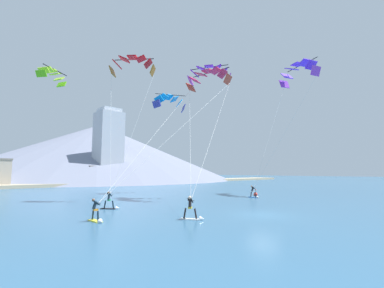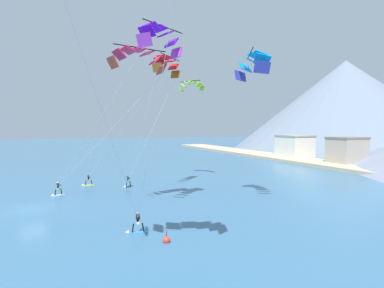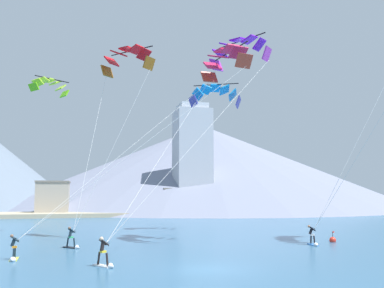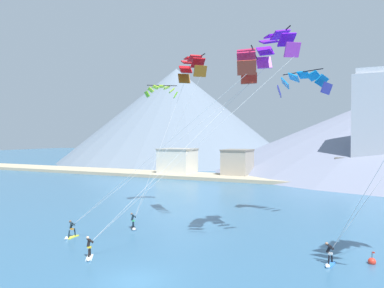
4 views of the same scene
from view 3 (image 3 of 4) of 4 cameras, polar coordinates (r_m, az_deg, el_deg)
ground_plane at (r=24.38m, az=2.28°, el=-16.34°), size 400.00×400.00×0.00m
kitesurfer_near_lead at (r=25.46m, az=-11.52°, el=-14.64°), size 1.30×1.67×1.75m
kitesurfer_near_trail at (r=29.53m, az=-22.70°, el=-13.26°), size 0.57×1.76×1.64m
kitesurfer_mid_center at (r=34.31m, az=-15.63°, el=-12.46°), size 1.41×1.60×1.68m
kitesurfer_far_left at (r=36.14m, az=15.85°, el=-12.14°), size 0.72×1.78×1.66m
parafoil_kite_near_lead at (r=39.19m, az=6.25°, el=12.37°), size 14.18×12.05×16.62m
parafoil_kite_near_trail at (r=36.60m, az=4.26°, el=11.09°), size 16.60×6.94×14.93m
parafoil_kite_mid_center at (r=40.67m, az=-8.63°, el=11.22°), size 6.66×6.63×16.19m
parafoil_kite_distant_high_outer at (r=48.19m, az=3.13°, el=6.69°), size 5.99×2.74×2.65m
parafoil_kite_distant_low_drift at (r=46.59m, az=-18.46°, el=7.51°), size 3.94×3.59×1.60m
race_marker_buoy at (r=39.04m, az=18.25°, el=-12.08°), size 0.56×0.56×1.02m
shoreline_strip at (r=79.26m, az=-9.31°, el=-9.17°), size 180.00×10.00×0.70m
shore_building_promenade_mid at (r=82.69m, az=-18.06°, el=-6.89°), size 5.87×7.14×6.28m
shore_building_quay_east at (r=85.60m, az=-1.67°, el=-7.58°), size 7.33×5.41×5.08m
highrise_tower at (r=86.99m, az=0.03°, el=-2.05°), size 7.00×7.00×22.24m
mountain_peak_west_ridge at (r=127.76m, az=1.43°, el=-2.93°), size 115.10×115.10×24.22m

